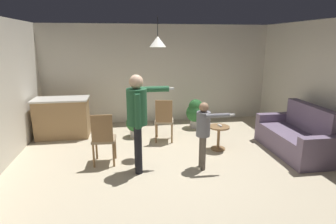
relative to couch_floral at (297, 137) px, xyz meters
name	(u,v)px	position (x,y,z in m)	size (l,w,h in m)	color
ground	(180,169)	(-2.53, -0.37, -0.33)	(7.68, 7.68, 0.00)	beige
wall_back	(158,74)	(-2.53, 2.83, 1.02)	(6.40, 0.10, 2.70)	silver
couch_floral	(297,137)	(0.00, 0.00, 0.00)	(0.88, 1.81, 1.00)	slate
kitchen_counter	(62,118)	(-4.98, 1.77, 0.15)	(1.26, 0.66, 0.95)	#99754C
side_table_by_couch	(219,135)	(-1.54, 0.40, 0.00)	(0.44, 0.44, 0.52)	olive
person_adult	(138,113)	(-3.27, -0.33, 0.74)	(0.85, 0.51, 1.73)	black
person_child	(204,128)	(-2.12, -0.40, 0.43)	(0.63, 0.36, 1.23)	#60564C
dining_chair_by_counter	(103,137)	(-3.90, 0.04, 0.21)	(0.44, 0.44, 1.00)	olive
dining_chair_near_wall	(164,119)	(-2.62, 1.07, 0.21)	(0.49, 0.49, 1.00)	olive
potted_plant_corner	(196,112)	(-1.64, 1.96, 0.09)	(0.50, 0.50, 0.77)	#B7B2AD
potted_plant_by_wall	(135,123)	(-3.27, 1.51, 0.02)	(0.42, 0.42, 0.64)	#B7B2AD
spare_remote_on_table	(220,125)	(-1.53, 0.40, 0.21)	(0.04, 0.13, 0.04)	white
ceiling_light_pendant	(158,42)	(-2.82, 0.46, 1.92)	(0.32, 0.32, 0.55)	silver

